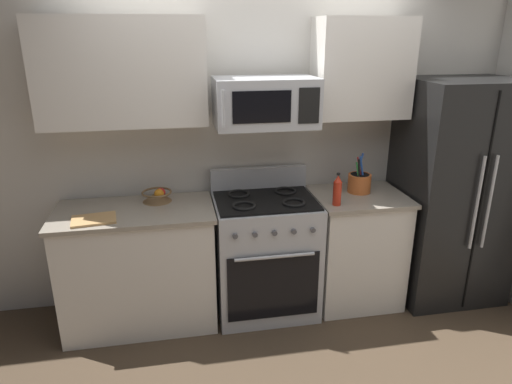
# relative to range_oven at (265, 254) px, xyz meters

# --- Properties ---
(ground_plane) EXTENTS (16.00, 16.00, 0.00)m
(ground_plane) POSITION_rel_range_oven_xyz_m (0.00, -0.69, -0.47)
(ground_plane) COLOR #473828
(wall_back) EXTENTS (8.00, 0.10, 2.60)m
(wall_back) POSITION_rel_range_oven_xyz_m (0.00, 0.37, 0.83)
(wall_back) COLOR beige
(wall_back) RESTS_ON ground
(counter_left) EXTENTS (1.12, 0.61, 0.91)m
(counter_left) POSITION_rel_range_oven_xyz_m (-0.95, -0.00, -0.02)
(counter_left) COLOR silver
(counter_left) RESTS_ON ground
(range_oven) EXTENTS (0.76, 0.65, 1.09)m
(range_oven) POSITION_rel_range_oven_xyz_m (0.00, 0.00, 0.00)
(range_oven) COLOR #B2B5BA
(range_oven) RESTS_ON ground
(counter_right) EXTENTS (0.70, 0.61, 0.91)m
(counter_right) POSITION_rel_range_oven_xyz_m (0.74, -0.00, -0.02)
(counter_right) COLOR silver
(counter_right) RESTS_ON ground
(refrigerator) EXTENTS (0.83, 0.72, 1.77)m
(refrigerator) POSITION_rel_range_oven_xyz_m (1.52, -0.02, 0.41)
(refrigerator) COLOR black
(refrigerator) RESTS_ON ground
(microwave) EXTENTS (0.71, 0.44, 0.34)m
(microwave) POSITION_rel_range_oven_xyz_m (-0.00, 0.03, 1.16)
(microwave) COLOR #B2B5BA
(upper_cabinets_left) EXTENTS (1.11, 0.34, 0.71)m
(upper_cabinets_left) POSITION_rel_range_oven_xyz_m (-0.95, 0.15, 1.37)
(upper_cabinets_left) COLOR silver
(upper_cabinets_right) EXTENTS (0.69, 0.34, 0.71)m
(upper_cabinets_right) POSITION_rel_range_oven_xyz_m (0.75, 0.15, 1.37)
(upper_cabinets_right) COLOR silver
(utensil_crock) EXTENTS (0.18, 0.18, 0.30)m
(utensil_crock) POSITION_rel_range_oven_xyz_m (0.76, 0.06, 0.52)
(utensil_crock) COLOR #D1662D
(utensil_crock) RESTS_ON counter_right
(fruit_basket) EXTENTS (0.22, 0.22, 0.10)m
(fruit_basket) POSITION_rel_range_oven_xyz_m (-0.78, 0.14, 0.48)
(fruit_basket) COLOR brown
(fruit_basket) RESTS_ON counter_left
(cutting_board) EXTENTS (0.31, 0.24, 0.02)m
(cutting_board) POSITION_rel_range_oven_xyz_m (-1.20, -0.15, 0.44)
(cutting_board) COLOR tan
(cutting_board) RESTS_ON counter_left
(bottle_hot_sauce) EXTENTS (0.06, 0.06, 0.24)m
(bottle_hot_sauce) POSITION_rel_range_oven_xyz_m (0.49, -0.17, 0.55)
(bottle_hot_sauce) COLOR red
(bottle_hot_sauce) RESTS_ON counter_right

